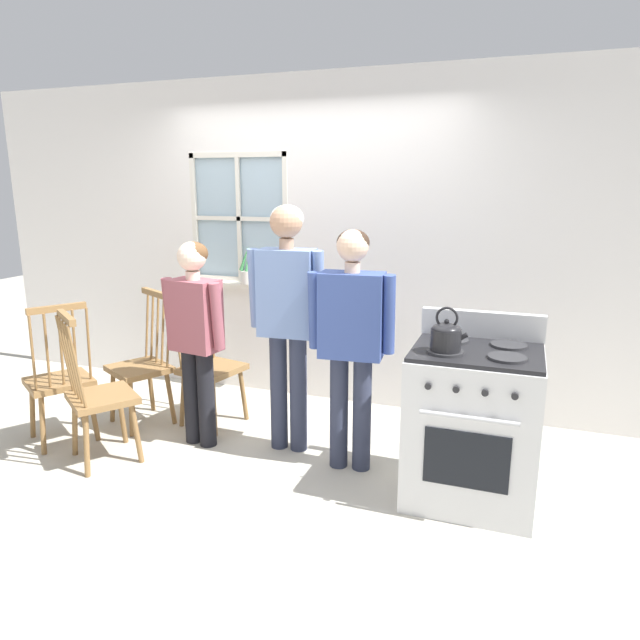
# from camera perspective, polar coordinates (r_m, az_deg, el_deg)

# --- Properties ---
(ground_plane) EXTENTS (16.00, 16.00, 0.00)m
(ground_plane) POSITION_cam_1_polar(r_m,az_deg,el_deg) (3.97, -7.94, -14.23)
(ground_plane) COLOR #B2AD9E
(wall_back) EXTENTS (6.40, 0.16, 2.70)m
(wall_back) POSITION_cam_1_polar(r_m,az_deg,el_deg) (4.81, -0.41, 7.55)
(wall_back) COLOR white
(wall_back) RESTS_ON ground_plane
(chair_by_window) EXTENTS (0.56, 0.55, 1.04)m
(chair_by_window) POSITION_cam_1_polar(r_m,az_deg,el_deg) (4.64, -17.36, -4.48)
(chair_by_window) COLOR olive
(chair_by_window) RESTS_ON ground_plane
(chair_near_wall) EXTENTS (0.48, 0.50, 1.04)m
(chair_near_wall) POSITION_cam_1_polar(r_m,az_deg,el_deg) (4.51, -10.97, -4.64)
(chair_near_wall) COLOR olive
(chair_near_wall) RESTS_ON ground_plane
(chair_center_cluster) EXTENTS (0.57, 0.57, 1.04)m
(chair_center_cluster) POSITION_cam_1_polar(r_m,az_deg,el_deg) (4.11, -21.28, -7.16)
(chair_center_cluster) COLOR olive
(chair_center_cluster) RESTS_ON ground_plane
(chair_near_stove) EXTENTS (0.56, 0.57, 1.04)m
(chair_near_stove) POSITION_cam_1_polar(r_m,az_deg,el_deg) (4.52, -24.57, -5.59)
(chair_near_stove) COLOR olive
(chair_near_stove) RESTS_ON ground_plane
(person_elderly_left) EXTENTS (0.50, 0.26, 1.46)m
(person_elderly_left) POSITION_cam_1_polar(r_m,az_deg,el_deg) (4.04, -12.35, -0.62)
(person_elderly_left) COLOR black
(person_elderly_left) RESTS_ON ground_plane
(person_teen_center) EXTENTS (0.53, 0.24, 1.71)m
(person_teen_center) POSITION_cam_1_polar(r_m,az_deg,el_deg) (3.84, -3.29, 1.56)
(person_teen_center) COLOR #2D3347
(person_teen_center) RESTS_ON ground_plane
(person_adult_right) EXTENTS (0.56, 0.24, 1.57)m
(person_adult_right) POSITION_cam_1_polar(r_m,az_deg,el_deg) (3.59, 3.17, -0.90)
(person_adult_right) COLOR #2D3347
(person_adult_right) RESTS_ON ground_plane
(stove) EXTENTS (0.73, 0.68, 1.08)m
(stove) POSITION_cam_1_polar(r_m,az_deg,el_deg) (3.50, 15.01, -9.95)
(stove) COLOR silver
(stove) RESTS_ON ground_plane
(kettle) EXTENTS (0.21, 0.17, 0.25)m
(kettle) POSITION_cam_1_polar(r_m,az_deg,el_deg) (3.21, 12.50, -1.52)
(kettle) COLOR black
(kettle) RESTS_ON stove
(potted_plant) EXTENTS (0.12, 0.11, 0.33)m
(potted_plant) POSITION_cam_1_polar(r_m,az_deg,el_deg) (5.00, -7.31, 4.84)
(potted_plant) COLOR beige
(potted_plant) RESTS_ON wall_back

